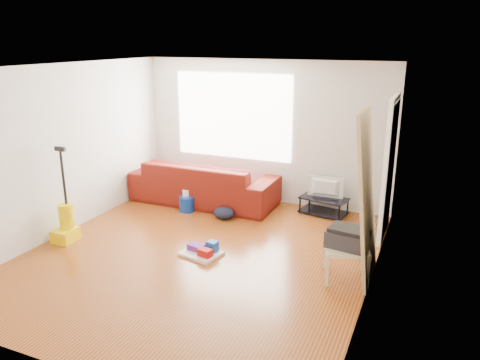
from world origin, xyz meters
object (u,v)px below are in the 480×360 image
at_px(bucket, 187,211).
at_px(sofa, 205,202).
at_px(backpack, 224,219).
at_px(cleaning_tray, 203,251).
at_px(tv_stand, 324,205).
at_px(side_table, 347,251).
at_px(vacuum, 66,224).

bearing_deg(bucket, sofa, 82.46).
bearing_deg(sofa, backpack, 137.92).
relative_size(sofa, backpack, 7.28).
xyz_separation_m(sofa, cleaning_tray, (0.96, -1.93, 0.06)).
bearing_deg(cleaning_tray, tv_stand, 62.52).
distance_m(side_table, cleaning_tray, 1.94).
distance_m(sofa, cleaning_tray, 2.15).
distance_m(tv_stand, side_table, 2.21).
bearing_deg(backpack, cleaning_tray, -80.45).
xyz_separation_m(bucket, cleaning_tray, (1.03, -1.40, 0.06)).
relative_size(tv_stand, backpack, 2.33).
relative_size(bucket, vacuum, 0.18).
bearing_deg(side_table, vacuum, -172.90).
height_order(bucket, vacuum, vacuum).
distance_m(sofa, side_table, 3.41).
bearing_deg(side_table, cleaning_tray, -176.01).
relative_size(sofa, vacuum, 1.86).
bearing_deg(sofa, vacuum, 64.78).
bearing_deg(cleaning_tray, vacuum, -170.03).
bearing_deg(bucket, backpack, -5.97).
distance_m(tv_stand, cleaning_tray, 2.48).
distance_m(bucket, vacuum, 2.04).
xyz_separation_m(bucket, vacuum, (-1.01, -1.76, 0.26)).
xyz_separation_m(cleaning_tray, backpack, (-0.30, 1.32, -0.06)).
xyz_separation_m(tv_stand, backpack, (-1.44, -0.87, -0.15)).
bearing_deg(bucket, tv_stand, 20.05).
xyz_separation_m(sofa, tv_stand, (2.11, 0.27, 0.15)).
xyz_separation_m(sofa, backpack, (0.67, -0.60, 0.00)).
height_order(tv_stand, side_table, side_table).
bearing_deg(vacuum, backpack, 41.07).
height_order(tv_stand, cleaning_tray, tv_stand).
distance_m(bucket, backpack, 0.74).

